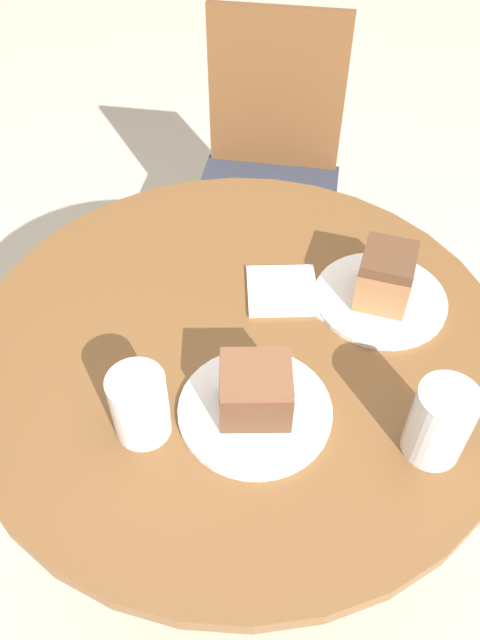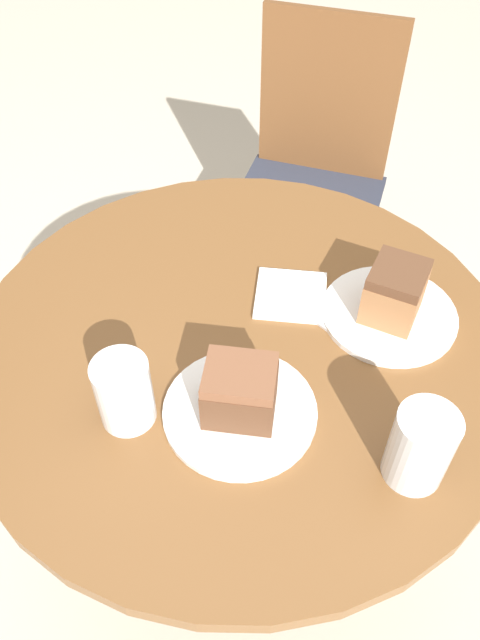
{
  "view_description": "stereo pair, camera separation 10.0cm",
  "coord_description": "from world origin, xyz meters",
  "views": [
    {
      "loc": [
        0.11,
        -0.67,
        1.52
      ],
      "look_at": [
        0.0,
        0.0,
        0.78
      ],
      "focal_mm": 35.0,
      "sensor_mm": 36.0,
      "label": 1
    },
    {
      "loc": [
        0.21,
        -0.64,
        1.52
      ],
      "look_at": [
        0.0,
        0.0,
        0.78
      ],
      "focal_mm": 35.0,
      "sensor_mm": 36.0,
      "label": 2
    }
  ],
  "objects": [
    {
      "name": "chair",
      "position": [
        -0.06,
        0.84,
        0.47
      ],
      "size": [
        0.4,
        0.43,
        0.9
      ],
      "rotation": [
        0.0,
        0.0,
        0.0
      ],
      "color": "brown",
      "rests_on": "ground_plane"
    },
    {
      "name": "table",
      "position": [
        0.0,
        0.0,
        0.58
      ],
      "size": [
        0.9,
        0.9,
        0.74
      ],
      "color": "brown",
      "rests_on": "ground_plane"
    },
    {
      "name": "ground_plane",
      "position": [
        0.0,
        0.0,
        0.0
      ],
      "size": [
        8.0,
        8.0,
        0.0
      ],
      "primitive_type": "plane",
      "color": "beige"
    },
    {
      "name": "plate_far",
      "position": [
        0.05,
        -0.14,
        0.75
      ],
      "size": [
        0.23,
        0.23,
        0.01
      ],
      "color": "white",
      "rests_on": "table"
    },
    {
      "name": "glass_lemonade",
      "position": [
        -0.11,
        -0.2,
        0.79
      ],
      "size": [
        0.08,
        0.08,
        0.11
      ],
      "color": "beige",
      "rests_on": "table"
    },
    {
      "name": "cake_slice_near",
      "position": [
        0.23,
        0.12,
        0.8
      ],
      "size": [
        0.1,
        0.11,
        0.1
      ],
      "rotation": [
        0.0,
        0.0,
        3.0
      ],
      "color": "#9E6B42",
      "rests_on": "plate_near"
    },
    {
      "name": "napkin_stack",
      "position": [
        0.06,
        0.11,
        0.75
      ],
      "size": [
        0.14,
        0.14,
        0.01
      ],
      "rotation": [
        0.0,
        0.0,
        0.19
      ],
      "color": "white",
      "rests_on": "table"
    },
    {
      "name": "plate_near",
      "position": [
        0.23,
        0.12,
        0.75
      ],
      "size": [
        0.23,
        0.23,
        0.01
      ],
      "color": "white",
      "rests_on": "table"
    },
    {
      "name": "glass_water",
      "position": [
        0.3,
        -0.16,
        0.8
      ],
      "size": [
        0.08,
        0.08,
        0.12
      ],
      "color": "silver",
      "rests_on": "table"
    },
    {
      "name": "cake_slice_far",
      "position": [
        0.05,
        -0.14,
        0.8
      ],
      "size": [
        0.12,
        0.1,
        0.09
      ],
      "rotation": [
        0.0,
        0.0,
        1.74
      ],
      "color": "brown",
      "rests_on": "plate_far"
    },
    {
      "name": "fork",
      "position": [
        0.09,
        0.09,
        0.75
      ],
      "size": [
        0.16,
        0.1,
        0.0
      ],
      "rotation": [
        0.0,
        0.0,
        2.65
      ],
      "color": "silver",
      "rests_on": "table"
    }
  ]
}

